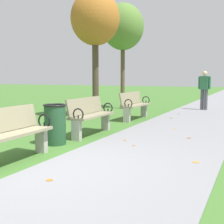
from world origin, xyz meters
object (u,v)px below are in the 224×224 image
park_bench_1 (10,133)px  tree_2 (95,20)px  pedestrian_walking (204,88)px  trash_bin (55,124)px  tree_3 (123,27)px  park_bench_2 (90,115)px  park_bench_3 (135,105)px

park_bench_1 → tree_2: size_ratio=0.38×
pedestrian_walking → trash_bin: size_ratio=1.93×
tree_2 → tree_3: (-0.27, 3.02, 0.18)m
park_bench_2 → tree_3: (-1.73, 6.03, 3.03)m
tree_3 → pedestrian_walking: bearing=13.5°
park_bench_1 → tree_3: (-1.73, 8.70, 3.03)m
park_bench_3 → park_bench_1: bearing=-90.0°
park_bench_2 → tree_2: tree_2 is taller
pedestrian_walking → trash_bin: bearing=-102.5°
park_bench_1 → park_bench_2: same height
park_bench_3 → trash_bin: (-0.15, -4.21, -0.06)m
tree_2 → trash_bin: size_ratio=5.11×
park_bench_2 → tree_3: tree_3 is taller
park_bench_3 → trash_bin: size_ratio=1.92×
park_bench_2 → park_bench_3: (0.00, 2.98, 0.00)m
park_bench_2 → trash_bin: size_ratio=1.91×
park_bench_3 → tree_3: (-1.73, 3.05, 3.03)m
park_bench_3 → tree_3: 4.64m
park_bench_1 → tree_3: 9.37m
park_bench_2 → park_bench_3: 2.98m
park_bench_2 → trash_bin: 1.25m
tree_2 → pedestrian_walking: size_ratio=2.65×
park_bench_3 → pedestrian_walking: (1.64, 3.86, 0.44)m
park_bench_2 → tree_3: size_ratio=0.35×
tree_2 → pedestrian_walking: 5.48m
tree_2 → trash_bin: 5.31m
pedestrian_walking → park_bench_3: bearing=-113.0°
park_bench_2 → tree_2: (-1.47, 3.01, 2.84)m
trash_bin → pedestrian_walking: bearing=77.5°
tree_3 → trash_bin: (1.59, -7.27, -3.09)m
park_bench_3 → trash_bin: bearing=-92.0°
park_bench_2 → pedestrian_walking: bearing=76.5°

